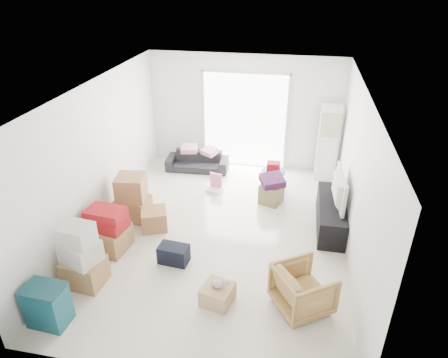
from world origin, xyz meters
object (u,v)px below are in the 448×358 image
television (333,199)px  wood_crate (218,294)px  kids_table (273,170)px  armchair (303,287)px  ac_tower (328,143)px  sofa (197,159)px  storage_bins (47,305)px  tv_console (331,214)px  ottoman (271,194)px

television → wood_crate: television is taller
television → kids_table: (-1.19, 1.24, -0.14)m
television → armchair: armchair is taller
ac_tower → wood_crate: (-1.65, -4.32, -0.73)m
ac_tower → television: size_ratio=1.66×
armchair → wood_crate: bearing=62.9°
sofa → storage_bins: bearing=-102.3°
ac_tower → armchair: bearing=-95.9°
tv_console → television: television is taller
sofa → ottoman: (1.89, -1.20, -0.08)m
tv_console → armchair: 2.23m
wood_crate → ottoman: bearing=79.9°
ottoman → wood_crate: (-0.53, -2.97, -0.06)m
sofa → ottoman: sofa is taller
television → tv_console: bearing=-0.0°
television → sofa: bearing=55.1°
tv_console → sofa: bearing=148.6°
ac_tower → wood_crate: ac_tower is taller
kids_table → sofa: bearing=161.5°
ac_tower → storage_bins: 6.44m
armchair → ottoman: bearing=-19.7°
tv_console → armchair: bearing=-102.5°
ac_tower → storage_bins: ac_tower is taller
ottoman → kids_table: bearing=92.1°
television → wood_crate: (-1.70, -2.30, -0.46)m
ac_tower → sofa: bearing=-177.1°
wood_crate → armchair: bearing=6.2°
armchair → tv_console: bearing=-45.8°
tv_console → wood_crate: size_ratio=3.75×
tv_console → sofa: sofa is taller
television → ottoman: television is taller
television → storage_bins: television is taller
ac_tower → television: ac_tower is taller
ac_tower → ottoman: (-1.12, -1.35, -0.67)m
storage_bins → wood_crate: bearing=20.3°
armchair → wood_crate: size_ratio=1.76×
sofa → tv_console: bearing=-34.1°
armchair → kids_table: bearing=-21.6°
television → storage_bins: size_ratio=1.66×
kids_table → storage_bins: bearing=-121.9°
sofa → kids_table: kids_table is taller
armchair → kids_table: size_ratio=1.15×
kids_table → tv_console: bearing=-46.3°
tv_console → storage_bins: storage_bins is taller
ac_tower → kids_table: ac_tower is taller
sofa → kids_table: (1.87, -0.63, 0.17)m
storage_bins → wood_crate: storage_bins is taller
television → sofa: television is taller
ottoman → wood_crate: size_ratio=0.97×
television → kids_table: 1.73m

